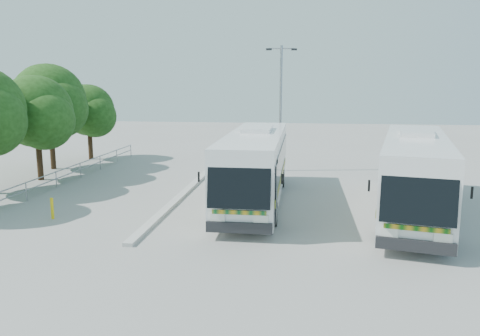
# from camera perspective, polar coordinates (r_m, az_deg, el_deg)

# --- Properties ---
(ground) EXTENTS (100.00, 100.00, 0.00)m
(ground) POSITION_cam_1_polar(r_m,az_deg,el_deg) (22.97, -2.78, -4.82)
(ground) COLOR gray
(ground) RESTS_ON ground
(kerb_divider) EXTENTS (0.40, 16.00, 0.15)m
(kerb_divider) POSITION_cam_1_polar(r_m,az_deg,el_deg) (25.33, -7.10, -3.28)
(kerb_divider) COLOR #B2B2AD
(kerb_divider) RESTS_ON ground
(railing) EXTENTS (0.06, 22.00, 1.00)m
(railing) POSITION_cam_1_polar(r_m,az_deg,el_deg) (29.83, -20.60, -0.50)
(railing) COLOR gray
(railing) RESTS_ON ground
(tree_far_c) EXTENTS (4.97, 4.69, 6.49)m
(tree_far_c) POSITION_cam_1_polar(r_m,az_deg,el_deg) (31.42, -23.50, 6.30)
(tree_far_c) COLOR #382314
(tree_far_c) RESTS_ON ground
(tree_far_d) EXTENTS (5.62, 5.30, 7.33)m
(tree_far_d) POSITION_cam_1_polar(r_m,az_deg,el_deg) (35.19, -22.15, 7.64)
(tree_far_d) COLOR #382314
(tree_far_d) RESTS_ON ground
(tree_far_e) EXTENTS (4.54, 4.28, 5.92)m
(tree_far_e) POSITION_cam_1_polar(r_m,az_deg,el_deg) (38.91, -17.90, 6.70)
(tree_far_e) COLOR #382314
(tree_far_e) RESTS_ON ground
(coach_main) EXTENTS (2.70, 12.77, 3.54)m
(coach_main) POSITION_cam_1_polar(r_m,az_deg,el_deg) (23.65, 1.89, 0.45)
(coach_main) COLOR white
(coach_main) RESTS_ON ground
(coach_adjacent) EXTENTS (5.15, 13.19, 3.59)m
(coach_adjacent) POSITION_cam_1_polar(r_m,az_deg,el_deg) (22.86, 20.49, -0.48)
(coach_adjacent) COLOR silver
(coach_adjacent) RESTS_ON ground
(lamppost) EXTENTS (2.07, 0.56, 8.47)m
(lamppost) POSITION_cam_1_polar(r_m,az_deg,el_deg) (32.16, 4.98, 7.92)
(lamppost) COLOR #95989D
(lamppost) RESTS_ON ground
(bollard) EXTENTS (0.17, 0.17, 0.96)m
(bollard) POSITION_cam_1_polar(r_m,az_deg,el_deg) (22.55, -21.92, -4.59)
(bollard) COLOR #DDB80D
(bollard) RESTS_ON ground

